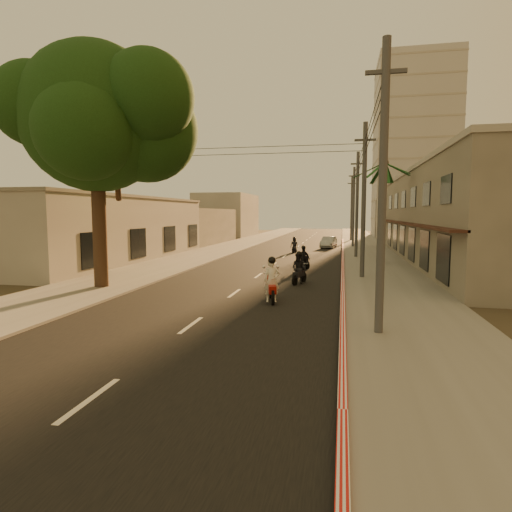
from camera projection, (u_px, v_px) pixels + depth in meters
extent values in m
plane|color=#383023|center=(223.00, 302.00, 18.54)|extent=(160.00, 160.00, 0.00)
cube|color=black|center=(284.00, 256.00, 38.04)|extent=(10.00, 140.00, 0.02)
cube|color=slate|center=(371.00, 258.00, 36.56)|extent=(5.00, 140.00, 0.12)
cube|color=slate|center=(204.00, 254.00, 39.52)|extent=(5.00, 140.00, 0.12)
cube|color=red|center=(343.00, 263.00, 32.15)|extent=(0.20, 60.00, 0.20)
cube|color=gray|center=(461.00, 218.00, 32.98)|extent=(8.00, 34.00, 7.00)
cube|color=#AAA699|center=(463.00, 170.00, 32.62)|extent=(8.20, 34.20, 0.30)
cube|color=#371D16|center=(403.00, 223.00, 33.87)|extent=(0.80, 34.00, 0.12)
cube|color=#AAA699|center=(104.00, 230.00, 34.71)|extent=(8.00, 24.00, 5.00)
cube|color=gray|center=(103.00, 198.00, 34.45)|extent=(8.20, 24.20, 0.20)
cube|color=#B7B5B2|center=(414.00, 150.00, 68.60)|extent=(12.00, 12.00, 28.00)
cylinder|color=black|center=(100.00, 230.00, 21.57)|extent=(0.70, 0.70, 6.00)
cylinder|color=black|center=(116.00, 170.00, 21.51)|extent=(1.22, 2.17, 3.04)
cylinder|color=black|center=(83.00, 165.00, 21.08)|extent=(1.31, 1.49, 2.73)
sphere|color=black|center=(96.00, 118.00, 21.03)|extent=(7.20, 7.20, 7.20)
sphere|color=black|center=(147.00, 131.00, 21.62)|extent=(5.20, 5.20, 5.20)
sphere|color=black|center=(73.00, 129.00, 22.19)|extent=(4.80, 4.80, 4.80)
sphere|color=black|center=(86.00, 129.00, 19.24)|extent=(4.60, 4.60, 4.60)
sphere|color=black|center=(147.00, 98.00, 19.88)|extent=(4.40, 4.40, 4.40)
sphere|color=black|center=(35.00, 104.00, 20.28)|extent=(4.00, 4.00, 4.00)
sphere|color=black|center=(140.00, 106.00, 23.02)|extent=(4.40, 4.40, 4.40)
cylinder|color=black|center=(383.00, 214.00, 32.18)|extent=(0.32, 0.32, 7.60)
sphere|color=black|center=(384.00, 163.00, 31.81)|extent=(0.60, 0.60, 0.60)
cylinder|color=#38383A|center=(382.00, 191.00, 12.97)|extent=(0.26, 0.26, 9.00)
cube|color=#38383A|center=(386.00, 72.00, 12.62)|extent=(1.20, 0.12, 0.12)
cylinder|color=#38383A|center=(364.00, 202.00, 24.67)|extent=(0.26, 0.26, 9.00)
cube|color=#38383A|center=(365.00, 140.00, 24.32)|extent=(1.20, 0.12, 0.12)
cylinder|color=#38383A|center=(357.00, 206.00, 36.37)|extent=(0.26, 0.26, 9.00)
cube|color=#38383A|center=(358.00, 164.00, 36.02)|extent=(1.20, 0.12, 0.12)
cylinder|color=#38383A|center=(354.00, 207.00, 48.07)|extent=(0.26, 0.26, 9.00)
cube|color=#38383A|center=(354.00, 176.00, 47.73)|extent=(1.20, 0.12, 0.12)
cylinder|color=#38383A|center=(351.00, 209.00, 59.78)|extent=(0.26, 0.26, 9.00)
cube|color=#38383A|center=(352.00, 183.00, 59.43)|extent=(1.20, 0.12, 0.12)
cube|color=#AAA699|center=(408.00, 219.00, 59.36)|extent=(8.00, 14.00, 6.00)
cube|color=#AAA699|center=(190.00, 226.00, 54.24)|extent=(8.00, 14.00, 4.40)
cube|color=#AAA699|center=(227.00, 215.00, 71.67)|extent=(8.00, 14.00, 7.00)
cylinder|color=black|center=(271.00, 292.00, 19.29)|extent=(0.25, 0.63, 0.62)
cylinder|color=black|center=(273.00, 298.00, 17.90)|extent=(0.25, 0.63, 0.62)
cube|color=#97120B|center=(272.00, 288.00, 18.48)|extent=(0.59, 1.27, 0.33)
cube|color=#97120B|center=(271.00, 282.00, 19.02)|extent=(0.35, 0.19, 0.67)
cylinder|color=silver|center=(271.00, 273.00, 19.11)|extent=(0.61, 0.18, 0.04)
imported|color=silver|center=(272.00, 281.00, 18.45)|extent=(0.88, 0.75, 1.87)
sphere|color=black|center=(272.00, 260.00, 18.36)|extent=(0.33, 0.33, 0.33)
sphere|color=silver|center=(264.00, 267.00, 19.05)|extent=(0.13, 0.13, 0.13)
sphere|color=silver|center=(278.00, 267.00, 19.07)|extent=(0.13, 0.13, 0.13)
cylinder|color=black|center=(304.00, 277.00, 23.85)|extent=(0.26, 0.57, 0.57)
cylinder|color=black|center=(295.00, 280.00, 22.74)|extent=(0.26, 0.57, 0.57)
cube|color=black|center=(299.00, 274.00, 23.20)|extent=(0.59, 1.15, 0.30)
cube|color=black|center=(302.00, 270.00, 23.63)|extent=(0.32, 0.18, 0.61)
cylinder|color=silver|center=(303.00, 263.00, 23.71)|extent=(0.55, 0.20, 0.04)
imported|color=black|center=(299.00, 269.00, 23.18)|extent=(1.18, 1.10, 1.70)
sphere|color=black|center=(299.00, 254.00, 23.10)|extent=(0.30, 0.30, 0.30)
cylinder|color=black|center=(308.00, 265.00, 29.35)|extent=(0.28, 0.54, 0.54)
cylinder|color=black|center=(300.00, 267.00, 28.34)|extent=(0.28, 0.54, 0.54)
cube|color=black|center=(303.00, 263.00, 28.75)|extent=(0.62, 1.08, 0.29)
cube|color=black|center=(306.00, 260.00, 29.14)|extent=(0.30, 0.19, 0.58)
cylinder|color=silver|center=(307.00, 255.00, 29.21)|extent=(0.51, 0.22, 0.04)
imported|color=black|center=(303.00, 259.00, 28.73)|extent=(1.20, 1.02, 1.61)
sphere|color=black|center=(303.00, 247.00, 28.65)|extent=(0.29, 0.29, 0.29)
cylinder|color=black|center=(295.00, 250.00, 42.32)|extent=(0.12, 0.51, 0.50)
cylinder|color=black|center=(293.00, 251.00, 41.24)|extent=(0.12, 0.51, 0.50)
cube|color=black|center=(294.00, 248.00, 41.69)|extent=(0.31, 1.00, 0.27)
cube|color=black|center=(295.00, 246.00, 42.11)|extent=(0.27, 0.11, 0.54)
cylinder|color=silver|center=(295.00, 243.00, 42.18)|extent=(0.49, 0.07, 0.04)
imported|color=black|center=(294.00, 245.00, 41.66)|extent=(0.80, 0.57, 1.51)
sphere|color=black|center=(294.00, 238.00, 41.59)|extent=(0.27, 0.27, 0.27)
imported|color=#A4A7AC|center=(329.00, 242.00, 47.32)|extent=(2.34, 4.21, 1.27)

